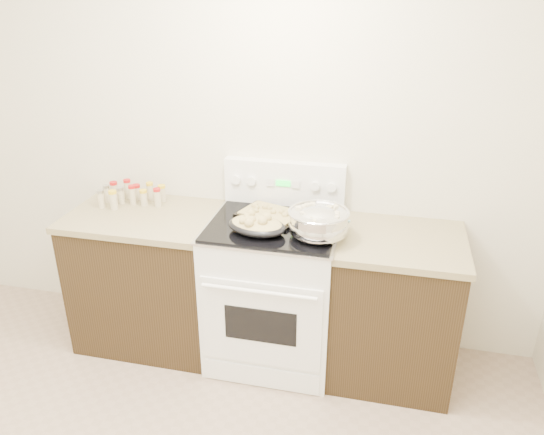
# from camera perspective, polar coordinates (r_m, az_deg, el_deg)

# --- Properties ---
(room_shell) EXTENTS (4.10, 3.60, 2.75)m
(room_shell) POSITION_cam_1_polar(r_m,az_deg,el_deg) (1.73, -22.11, 4.09)
(room_shell) COLOR beige
(room_shell) RESTS_ON ground
(counter_left) EXTENTS (0.93, 0.67, 0.92)m
(counter_left) POSITION_cam_1_polar(r_m,az_deg,el_deg) (3.59, -12.87, -6.22)
(counter_left) COLOR black
(counter_left) RESTS_ON ground
(counter_right) EXTENTS (0.73, 0.67, 0.92)m
(counter_right) POSITION_cam_1_polar(r_m,az_deg,el_deg) (3.29, 12.92, -9.36)
(counter_right) COLOR black
(counter_right) RESTS_ON ground
(kitchen_range) EXTENTS (0.78, 0.73, 1.22)m
(kitchen_range) POSITION_cam_1_polar(r_m,az_deg,el_deg) (3.32, 0.21, -7.66)
(kitchen_range) COLOR white
(kitchen_range) RESTS_ON ground
(mixing_bowl) EXTENTS (0.40, 0.40, 0.20)m
(mixing_bowl) POSITION_cam_1_polar(r_m,az_deg,el_deg) (2.92, 5.01, -0.64)
(mixing_bowl) COLOR silver
(mixing_bowl) RESTS_ON kitchen_range
(roasting_pan) EXTENTS (0.39, 0.31, 0.12)m
(roasting_pan) POSITION_cam_1_polar(r_m,az_deg,el_deg) (2.97, -1.67, -0.79)
(roasting_pan) COLOR black
(roasting_pan) RESTS_ON kitchen_range
(baking_sheet) EXTENTS (0.44, 0.37, 0.06)m
(baking_sheet) POSITION_cam_1_polar(r_m,az_deg,el_deg) (3.18, -0.16, 0.42)
(baking_sheet) COLOR black
(baking_sheet) RESTS_ON kitchen_range
(wooden_spoon) EXTENTS (0.10, 0.24, 0.04)m
(wooden_spoon) POSITION_cam_1_polar(r_m,az_deg,el_deg) (3.05, -3.33, -0.82)
(wooden_spoon) COLOR tan
(wooden_spoon) RESTS_ON kitchen_range
(blue_ladle) EXTENTS (0.21, 0.22, 0.10)m
(blue_ladle) POSITION_cam_1_polar(r_m,az_deg,el_deg) (2.95, 5.11, -1.33)
(blue_ladle) COLOR #8BC3CF
(blue_ladle) RESTS_ON kitchen_range
(spice_jars) EXTENTS (0.40, 0.25, 0.13)m
(spice_jars) POSITION_cam_1_polar(r_m,az_deg,el_deg) (3.54, -14.96, 2.43)
(spice_jars) COLOR #BFB28C
(spice_jars) RESTS_ON counter_left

